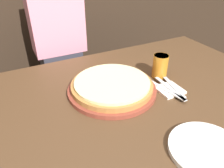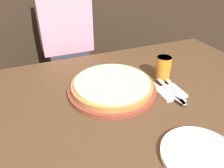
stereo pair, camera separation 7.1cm
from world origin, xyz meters
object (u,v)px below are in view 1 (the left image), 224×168
at_px(pizza_on_board, 112,87).
at_px(dinner_knife, 170,88).
at_px(spoon, 174,87).
at_px(dinner_plate, 207,150).
at_px(beer_glass, 160,65).
at_px(fork, 165,90).
at_px(diner_person, 61,56).

height_order(pizza_on_board, dinner_knife, pizza_on_board).
bearing_deg(pizza_on_board, spoon, -23.74).
bearing_deg(dinner_plate, beer_glass, 71.01).
bearing_deg(dinner_plate, fork, 73.72).
xyz_separation_m(pizza_on_board, fork, (0.22, -0.12, -0.01)).
bearing_deg(fork, diner_person, 111.24).
distance_m(pizza_on_board, diner_person, 0.65).
distance_m(pizza_on_board, dinner_plate, 0.47).
height_order(dinner_plate, spoon, dinner_plate).
distance_m(beer_glass, spoon, 0.14).
xyz_separation_m(beer_glass, dinner_knife, (-0.04, -0.13, -0.05)).
bearing_deg(fork, beer_glass, 64.34).
relative_size(beer_glass, dinner_knife, 0.55).
relative_size(pizza_on_board, diner_person, 0.32).
xyz_separation_m(pizza_on_board, spoon, (0.27, -0.12, -0.01)).
bearing_deg(spoon, beer_glass, 84.50).
bearing_deg(beer_glass, spoon, -95.50).
xyz_separation_m(beer_glass, spoon, (-0.01, -0.13, -0.05)).
distance_m(dinner_plate, diner_person, 1.11).
bearing_deg(dinner_knife, spoon, -0.00).
relative_size(beer_glass, fork, 0.55).
height_order(beer_glass, dinner_knife, beer_glass).
relative_size(spoon, diner_person, 0.14).
distance_m(fork, dinner_knife, 0.02).
height_order(spoon, diner_person, diner_person).
bearing_deg(pizza_on_board, dinner_knife, -25.90).
bearing_deg(dinner_knife, beer_glass, 73.92).
relative_size(beer_glass, spoon, 0.65).
bearing_deg(fork, dinner_plate, -106.28).
bearing_deg(pizza_on_board, fork, -28.44).
distance_m(dinner_knife, diner_person, 0.82).
distance_m(fork, diner_person, 0.81).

